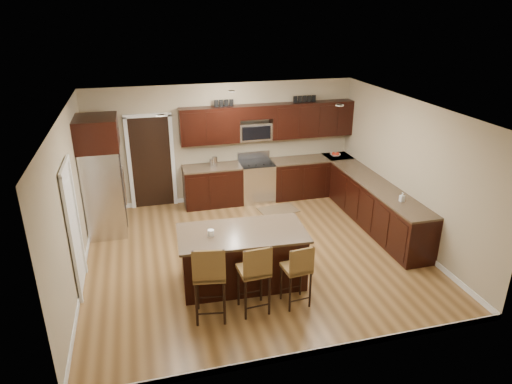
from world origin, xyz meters
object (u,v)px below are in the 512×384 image
object	(u,v)px
refrigerator	(102,175)
stool_mid	(255,271)
range	(256,181)
island	(242,259)
stool_right	(298,269)
stool_left	(209,275)

from	to	relation	value
refrigerator	stool_mid	bearing A→B (deg)	-56.40
range	island	distance (m)	3.45
stool_mid	refrigerator	bearing A→B (deg)	119.58
range	island	xyz separation A→B (m)	(-1.09, -3.27, -0.04)
stool_right	island	bearing A→B (deg)	122.02
island	stool_right	bearing A→B (deg)	-49.24
stool_left	refrigerator	bearing A→B (deg)	124.51
island	stool_left	distance (m)	1.13
stool_left	stool_right	xyz separation A→B (m)	(1.32, 0.01, -0.12)
range	stool_left	bearing A→B (deg)	-113.19
island	stool_mid	xyz separation A→B (m)	(-0.01, -0.85, 0.28)
island	stool_right	xyz separation A→B (m)	(0.65, -0.84, 0.22)
stool_mid	refrigerator	distance (m)	4.00
refrigerator	stool_right	bearing A→B (deg)	-49.12
island	stool_right	size ratio (longest dim) A/B	2.02
stool_mid	stool_left	bearing A→B (deg)	176.35
range	refrigerator	xyz separation A→B (m)	(-3.30, -0.81, 0.74)
island	stool_mid	world-z (taller)	stool_mid
range	stool_left	xyz separation A→B (m)	(-1.76, -4.12, 0.29)
stool_right	refrigerator	distance (m)	4.40
range	stool_left	size ratio (longest dim) A/B	0.91
range	stool_mid	xyz separation A→B (m)	(-1.10, -4.11, 0.24)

